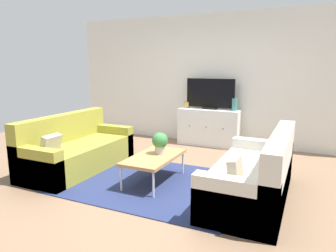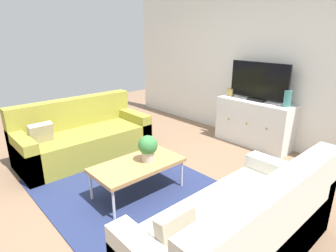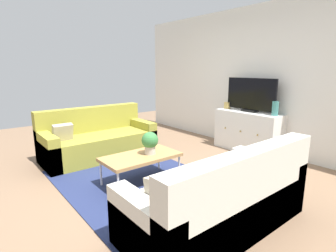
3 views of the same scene
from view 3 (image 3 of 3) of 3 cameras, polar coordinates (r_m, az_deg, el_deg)
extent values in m
plane|color=#84664C|center=(3.85, -4.41, -11.52)|extent=(10.00, 10.00, 0.00)
cube|color=silver|center=(5.39, 18.60, 9.52)|extent=(6.40, 0.12, 2.70)
cube|color=navy|center=(3.78, -6.33, -11.98)|extent=(2.50, 1.90, 0.01)
cube|color=olive|center=(4.85, -14.54, -4.13)|extent=(0.86, 1.92, 0.43)
cube|color=olive|center=(5.09, -16.21, -0.88)|extent=(0.20, 1.92, 0.87)
cube|color=olive|center=(5.23, -5.91, -1.79)|extent=(0.86, 0.18, 0.57)
cube|color=olive|center=(4.57, -24.57, -4.99)|extent=(0.86, 0.18, 0.57)
cube|color=#B2A58C|center=(4.51, -21.76, -1.49)|extent=(0.17, 0.30, 0.32)
cube|color=beige|center=(2.79, 10.31, -16.65)|extent=(0.86, 1.92, 0.43)
cube|color=beige|center=(2.52, 16.33, -14.70)|extent=(0.20, 1.92, 0.87)
cube|color=beige|center=(3.41, 20.14, -10.38)|extent=(0.86, 0.18, 0.57)
cube|color=beige|center=(2.26, -5.42, -22.05)|extent=(0.86, 0.18, 0.57)
cube|color=#B2A58C|center=(2.28, -1.10, -13.98)|extent=(0.14, 0.30, 0.31)
cube|color=#B7844C|center=(3.66, -5.86, -6.64)|extent=(0.56, 1.05, 0.04)
cylinder|color=silver|center=(3.71, -14.27, -9.93)|extent=(0.03, 0.03, 0.35)
cylinder|color=silver|center=(3.31, -10.67, -12.57)|extent=(0.03, 0.03, 0.35)
cylinder|color=silver|center=(4.17, -2.00, -7.01)|extent=(0.03, 0.03, 0.35)
cylinder|color=silver|center=(3.82, 2.41, -8.88)|extent=(0.03, 0.03, 0.35)
cylinder|color=#B7B2A8|center=(3.68, -3.89, -5.19)|extent=(0.15, 0.15, 0.11)
sphere|color=#387A3D|center=(3.64, -3.92, -3.07)|extent=(0.23, 0.23, 0.23)
cube|color=white|center=(5.25, 16.82, -1.14)|extent=(1.27, 0.44, 0.76)
sphere|color=#B79338|center=(5.26, 12.24, -0.43)|extent=(0.03, 0.03, 0.03)
sphere|color=#B79338|center=(5.06, 15.35, -1.12)|extent=(0.03, 0.03, 0.03)
sphere|color=#B79338|center=(4.86, 18.72, -1.86)|extent=(0.03, 0.03, 0.03)
cube|color=black|center=(5.19, 17.22, 3.18)|extent=(0.28, 0.16, 0.04)
cube|color=black|center=(5.15, 17.44, 6.61)|extent=(1.01, 0.04, 0.58)
cylinder|color=teal|center=(4.90, 22.13, 3.53)|extent=(0.11, 0.11, 0.25)
cube|color=tan|center=(5.47, 12.68, 4.35)|extent=(0.11, 0.07, 0.13)
camera|label=1|loc=(2.10, -102.12, -0.03)|focal=33.15mm
camera|label=2|loc=(0.60, -23.99, 38.87)|focal=29.90mm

